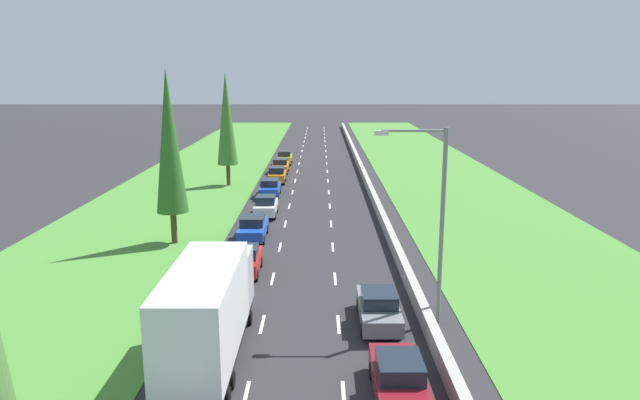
{
  "coord_description": "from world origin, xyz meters",
  "views": [
    {
      "loc": [
        0.9,
        -3.61,
        11.28
      ],
      "look_at": [
        0.91,
        45.36,
        0.47
      ],
      "focal_mm": 32.42,
      "sensor_mm": 36.0,
      "label": 1
    }
  ],
  "objects_px": {
    "orange_sedan_left_lane": "(280,166)",
    "poplar_tree_second": "(169,142)",
    "white_hatchback_left_lane_fifth": "(266,206)",
    "yellow_hatchback_left_lane": "(285,158)",
    "maroon_sedan_right_lane": "(399,379)",
    "poplar_tree_third": "(226,119)",
    "blue_sedan_left_lane": "(253,227)",
    "grey_sedan_right_lane": "(379,307)",
    "red_hatchback_left_lane": "(245,260)",
    "white_box_truck_left_lane": "(209,310)",
    "street_light_mast": "(435,212)",
    "blue_sedan_left_lane_sixth": "(270,188)",
    "orange_hatchback_left_lane": "(277,175)"
  },
  "relations": [
    {
      "from": "red_hatchback_left_lane",
      "to": "maroon_sedan_right_lane",
      "type": "bearing_deg",
      "value": -61.51
    },
    {
      "from": "poplar_tree_third",
      "to": "maroon_sedan_right_lane",
      "type": "bearing_deg",
      "value": -72.99
    },
    {
      "from": "poplar_tree_second",
      "to": "street_light_mast",
      "type": "height_order",
      "value": "poplar_tree_second"
    },
    {
      "from": "yellow_hatchback_left_lane",
      "to": "poplar_tree_second",
      "type": "distance_m",
      "value": 35.46
    },
    {
      "from": "poplar_tree_third",
      "to": "blue_sedan_left_lane_sixth",
      "type": "bearing_deg",
      "value": -48.23
    },
    {
      "from": "white_box_truck_left_lane",
      "to": "orange_sedan_left_lane",
      "type": "bearing_deg",
      "value": 90.25
    },
    {
      "from": "orange_sedan_left_lane",
      "to": "street_light_mast",
      "type": "xyz_separation_m",
      "value": [
        9.65,
        -40.89,
        4.42
      ]
    },
    {
      "from": "white_box_truck_left_lane",
      "to": "blue_sedan_left_lane",
      "type": "height_order",
      "value": "white_box_truck_left_lane"
    },
    {
      "from": "white_box_truck_left_lane",
      "to": "orange_hatchback_left_lane",
      "type": "height_order",
      "value": "white_box_truck_left_lane"
    },
    {
      "from": "poplar_tree_third",
      "to": "street_light_mast",
      "type": "distance_m",
      "value": 36.21
    },
    {
      "from": "blue_sedan_left_lane",
      "to": "street_light_mast",
      "type": "distance_m",
      "value": 17.4
    },
    {
      "from": "street_light_mast",
      "to": "poplar_tree_third",
      "type": "bearing_deg",
      "value": 113.55
    },
    {
      "from": "white_hatchback_left_lane_fifth",
      "to": "poplar_tree_second",
      "type": "distance_m",
      "value": 11.13
    },
    {
      "from": "maroon_sedan_right_lane",
      "to": "blue_sedan_left_lane",
      "type": "height_order",
      "value": "same"
    },
    {
      "from": "white_hatchback_left_lane_fifth",
      "to": "grey_sedan_right_lane",
      "type": "height_order",
      "value": "white_hatchback_left_lane_fifth"
    },
    {
      "from": "red_hatchback_left_lane",
      "to": "white_box_truck_left_lane",
      "type": "bearing_deg",
      "value": -90.3
    },
    {
      "from": "blue_sedan_left_lane_sixth",
      "to": "orange_sedan_left_lane",
      "type": "xyz_separation_m",
      "value": [
        0.1,
        13.0,
        0.0
      ]
    },
    {
      "from": "blue_sedan_left_lane",
      "to": "orange_sedan_left_lane",
      "type": "distance_m",
      "value": 27.17
    },
    {
      "from": "blue_sedan_left_lane_sixth",
      "to": "yellow_hatchback_left_lane",
      "type": "distance_m",
      "value": 19.3
    },
    {
      "from": "blue_sedan_left_lane",
      "to": "grey_sedan_right_lane",
      "type": "xyz_separation_m",
      "value": [
        7.32,
        -13.95,
        0.0
      ]
    },
    {
      "from": "white_box_truck_left_lane",
      "to": "orange_hatchback_left_lane",
      "type": "distance_m",
      "value": 38.31
    },
    {
      "from": "poplar_tree_second",
      "to": "street_light_mast",
      "type": "bearing_deg",
      "value": -40.29
    },
    {
      "from": "red_hatchback_left_lane",
      "to": "blue_sedan_left_lane_sixth",
      "type": "relative_size",
      "value": 0.87
    },
    {
      "from": "poplar_tree_second",
      "to": "white_hatchback_left_lane_fifth",
      "type": "bearing_deg",
      "value": 54.01
    },
    {
      "from": "street_light_mast",
      "to": "blue_sedan_left_lane_sixth",
      "type": "bearing_deg",
      "value": 109.27
    },
    {
      "from": "red_hatchback_left_lane",
      "to": "yellow_hatchback_left_lane",
      "type": "distance_m",
      "value": 40.63
    },
    {
      "from": "white_hatchback_left_lane_fifth",
      "to": "grey_sedan_right_lane",
      "type": "distance_m",
      "value": 21.62
    },
    {
      "from": "maroon_sedan_right_lane",
      "to": "poplar_tree_third",
      "type": "height_order",
      "value": "poplar_tree_third"
    },
    {
      "from": "white_box_truck_left_lane",
      "to": "yellow_hatchback_left_lane",
      "type": "bearing_deg",
      "value": 90.1
    },
    {
      "from": "blue_sedan_left_lane",
      "to": "grey_sedan_right_lane",
      "type": "bearing_deg",
      "value": -62.31
    },
    {
      "from": "red_hatchback_left_lane",
      "to": "maroon_sedan_right_lane",
      "type": "xyz_separation_m",
      "value": [
        7.08,
        -13.04,
        -0.02
      ]
    },
    {
      "from": "white_hatchback_left_lane_fifth",
      "to": "yellow_hatchback_left_lane",
      "type": "xyz_separation_m",
      "value": [
        -0.11,
        26.96,
        0.0
      ]
    },
    {
      "from": "grey_sedan_right_lane",
      "to": "maroon_sedan_right_lane",
      "type": "bearing_deg",
      "value": -89.17
    },
    {
      "from": "red_hatchback_left_lane",
      "to": "blue_sedan_left_lane_sixth",
      "type": "height_order",
      "value": "red_hatchback_left_lane"
    },
    {
      "from": "orange_sedan_left_lane",
      "to": "poplar_tree_second",
      "type": "xyz_separation_m",
      "value": [
        -5.28,
        -28.23,
        6.06
      ]
    },
    {
      "from": "maroon_sedan_right_lane",
      "to": "poplar_tree_third",
      "type": "relative_size",
      "value": 0.39
    },
    {
      "from": "red_hatchback_left_lane",
      "to": "grey_sedan_right_lane",
      "type": "distance_m",
      "value": 9.73
    },
    {
      "from": "orange_hatchback_left_lane",
      "to": "grey_sedan_right_lane",
      "type": "bearing_deg",
      "value": -78.35
    },
    {
      "from": "orange_hatchback_left_lane",
      "to": "poplar_tree_second",
      "type": "bearing_deg",
      "value": -103.71
    },
    {
      "from": "white_box_truck_left_lane",
      "to": "blue_sedan_left_lane",
      "type": "xyz_separation_m",
      "value": [
        -0.28,
        17.44,
        -1.37
      ]
    },
    {
      "from": "white_hatchback_left_lane_fifth",
      "to": "orange_sedan_left_lane",
      "type": "distance_m",
      "value": 20.67
    },
    {
      "from": "blue_sedan_left_lane_sixth",
      "to": "orange_hatchback_left_lane",
      "type": "bearing_deg",
      "value": 88.61
    },
    {
      "from": "white_box_truck_left_lane",
      "to": "maroon_sedan_right_lane",
      "type": "distance_m",
      "value": 7.77
    },
    {
      "from": "blue_sedan_left_lane_sixth",
      "to": "yellow_hatchback_left_lane",
      "type": "xyz_separation_m",
      "value": [
        0.2,
        19.3,
        0.02
      ]
    },
    {
      "from": "grey_sedan_right_lane",
      "to": "poplar_tree_second",
      "type": "bearing_deg",
      "value": 134.18
    },
    {
      "from": "maroon_sedan_right_lane",
      "to": "white_hatchback_left_lane_fifth",
      "type": "bearing_deg",
      "value": 104.91
    },
    {
      "from": "white_hatchback_left_lane_fifth",
      "to": "poplar_tree_second",
      "type": "bearing_deg",
      "value": -125.99
    },
    {
      "from": "blue_sedan_left_lane",
      "to": "street_light_mast",
      "type": "bearing_deg",
      "value": -54.65
    },
    {
      "from": "yellow_hatchback_left_lane",
      "to": "poplar_tree_third",
      "type": "relative_size",
      "value": 0.34
    },
    {
      "from": "grey_sedan_right_lane",
      "to": "poplar_tree_third",
      "type": "relative_size",
      "value": 0.39
    }
  ]
}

